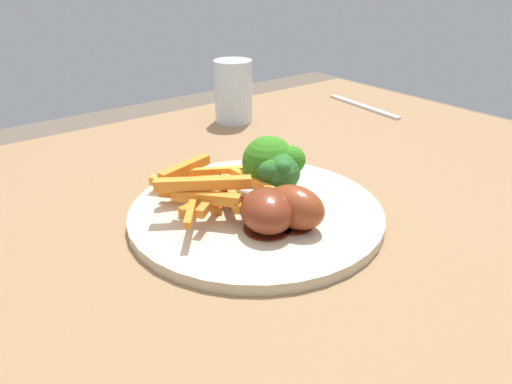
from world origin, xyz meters
TOP-DOWN VIEW (x-y plane):
  - dining_table at (0.00, 0.00)m, footprint 1.10×0.88m
  - dinner_plate at (-0.05, 0.01)m, footprint 0.29×0.29m
  - broccoli_floret_front at (-0.01, 0.02)m, footprint 0.06×0.07m
  - broccoli_floret_middle at (-0.02, 0.00)m, footprint 0.05×0.05m
  - broccoli_floret_back at (-0.02, 0.01)m, footprint 0.05×0.05m
  - carrot_fries_pile at (-0.09, 0.05)m, footprint 0.12×0.15m
  - chicken_drumstick_near at (-0.06, -0.03)m, footprint 0.08×0.12m
  - chicken_drumstick_far at (-0.04, -0.05)m, footprint 0.06×0.12m
  - fork at (0.40, 0.23)m, footprint 0.03×0.19m
  - water_glass at (0.14, 0.32)m, footprint 0.07×0.07m

SIDE VIEW (x-z plane):
  - dining_table at x=0.00m, z-range 0.27..1.00m
  - fork at x=0.40m, z-range 0.74..0.74m
  - dinner_plate at x=-0.05m, z-range 0.74..0.75m
  - chicken_drumstick_near at x=-0.06m, z-range 0.75..0.79m
  - chicken_drumstick_far at x=-0.04m, z-range 0.75..0.79m
  - carrot_fries_pile at x=-0.09m, z-range 0.75..0.80m
  - broccoli_floret_back at x=-0.02m, z-range 0.76..0.82m
  - broccoli_floret_middle at x=-0.02m, z-range 0.76..0.82m
  - water_glass at x=0.14m, z-range 0.74..0.85m
  - broccoli_floret_front at x=-0.01m, z-range 0.75..0.83m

